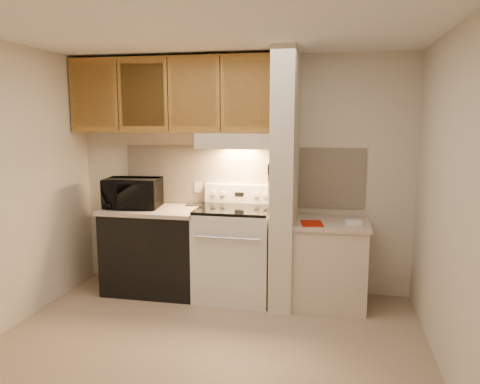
# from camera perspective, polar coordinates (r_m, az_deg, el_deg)

# --- Properties ---
(floor) EXTENTS (3.60, 3.60, 0.00)m
(floor) POSITION_cam_1_polar(r_m,az_deg,el_deg) (4.01, -4.31, -18.56)
(floor) COLOR tan
(floor) RESTS_ON ground
(ceiling) EXTENTS (3.60, 3.60, 0.00)m
(ceiling) POSITION_cam_1_polar(r_m,az_deg,el_deg) (3.61, -4.81, 19.31)
(ceiling) COLOR white
(ceiling) RESTS_ON wall_back
(wall_back) EXTENTS (3.60, 2.50, 0.02)m
(wall_back) POSITION_cam_1_polar(r_m,az_deg,el_deg) (5.05, 0.14, 2.16)
(wall_back) COLOR beige
(wall_back) RESTS_ON floor
(wall_right) EXTENTS (0.02, 3.00, 2.50)m
(wall_right) POSITION_cam_1_polar(r_m,az_deg,el_deg) (3.56, 24.55, -1.56)
(wall_right) COLOR beige
(wall_right) RESTS_ON floor
(backsplash) EXTENTS (2.60, 0.02, 0.63)m
(backsplash) POSITION_cam_1_polar(r_m,az_deg,el_deg) (5.04, 0.12, 1.97)
(backsplash) COLOR #F5E3CB
(backsplash) RESTS_ON wall_back
(range_body) EXTENTS (0.76, 0.65, 0.92)m
(range_body) POSITION_cam_1_polar(r_m,az_deg,el_deg) (4.88, -0.66, -7.58)
(range_body) COLOR silver
(range_body) RESTS_ON floor
(oven_window) EXTENTS (0.50, 0.01, 0.30)m
(oven_window) POSITION_cam_1_polar(r_m,az_deg,el_deg) (4.57, -1.51, -8.21)
(oven_window) COLOR black
(oven_window) RESTS_ON range_body
(oven_handle) EXTENTS (0.65, 0.02, 0.02)m
(oven_handle) POSITION_cam_1_polar(r_m,az_deg,el_deg) (4.47, -1.63, -5.66)
(oven_handle) COLOR silver
(oven_handle) RESTS_ON range_body
(cooktop) EXTENTS (0.74, 0.64, 0.03)m
(cooktop) POSITION_cam_1_polar(r_m,az_deg,el_deg) (4.76, -0.67, -2.10)
(cooktop) COLOR black
(cooktop) RESTS_ON range_body
(range_backguard) EXTENTS (0.76, 0.08, 0.20)m
(range_backguard) POSITION_cam_1_polar(r_m,az_deg,el_deg) (5.02, 0.01, -0.19)
(range_backguard) COLOR silver
(range_backguard) RESTS_ON range_body
(range_display) EXTENTS (0.10, 0.01, 0.04)m
(range_display) POSITION_cam_1_polar(r_m,az_deg,el_deg) (4.98, -0.09, -0.27)
(range_display) COLOR black
(range_display) RESTS_ON range_backguard
(range_knob_left_outer) EXTENTS (0.05, 0.02, 0.05)m
(range_knob_left_outer) POSITION_cam_1_polar(r_m,az_deg,el_deg) (5.04, -3.22, -0.17)
(range_knob_left_outer) COLOR silver
(range_knob_left_outer) RESTS_ON range_backguard
(range_knob_left_inner) EXTENTS (0.05, 0.02, 0.05)m
(range_knob_left_inner) POSITION_cam_1_polar(r_m,az_deg,el_deg) (5.01, -2.11, -0.21)
(range_knob_left_inner) COLOR silver
(range_knob_left_inner) RESTS_ON range_backguard
(range_knob_right_inner) EXTENTS (0.05, 0.02, 0.05)m
(range_knob_right_inner) POSITION_cam_1_polar(r_m,az_deg,el_deg) (4.94, 1.95, -0.34)
(range_knob_right_inner) COLOR silver
(range_knob_right_inner) RESTS_ON range_backguard
(range_knob_right_outer) EXTENTS (0.05, 0.02, 0.05)m
(range_knob_right_outer) POSITION_cam_1_polar(r_m,az_deg,el_deg) (4.92, 3.10, -0.38)
(range_knob_right_outer) COLOR silver
(range_knob_right_outer) RESTS_ON range_backguard
(dishwasher_front) EXTENTS (1.00, 0.63, 0.87)m
(dishwasher_front) POSITION_cam_1_polar(r_m,az_deg,el_deg) (5.14, -10.35, -7.14)
(dishwasher_front) COLOR black
(dishwasher_front) RESTS_ON floor
(left_countertop) EXTENTS (1.04, 0.67, 0.04)m
(left_countertop) POSITION_cam_1_polar(r_m,az_deg,el_deg) (5.04, -10.49, -2.16)
(left_countertop) COLOR #C5B0A0
(left_countertop) RESTS_ON dishwasher_front
(spoon_rest) EXTENTS (0.21, 0.09, 0.01)m
(spoon_rest) POSITION_cam_1_polar(r_m,az_deg,el_deg) (5.08, -5.47, -1.63)
(spoon_rest) COLOR black
(spoon_rest) RESTS_ON left_countertop
(teal_jar) EXTENTS (0.11, 0.11, 0.10)m
(teal_jar) POSITION_cam_1_polar(r_m,az_deg,el_deg) (5.34, -13.22, -0.83)
(teal_jar) COLOR #276467
(teal_jar) RESTS_ON left_countertop
(outlet) EXTENTS (0.08, 0.01, 0.12)m
(outlet) POSITION_cam_1_polar(r_m,az_deg,el_deg) (5.16, -5.15, 0.59)
(outlet) COLOR beige
(outlet) RESTS_ON backsplash
(microwave) EXTENTS (0.61, 0.45, 0.31)m
(microwave) POSITION_cam_1_polar(r_m,az_deg,el_deg) (5.07, -12.94, -0.12)
(microwave) COLOR black
(microwave) RESTS_ON left_countertop
(partition_pillar) EXTENTS (0.22, 0.70, 2.50)m
(partition_pillar) POSITION_cam_1_polar(r_m,az_deg,el_deg) (4.63, 5.50, 1.49)
(partition_pillar) COLOR beige
(partition_pillar) RESTS_ON floor
(pillar_trim) EXTENTS (0.01, 0.70, 0.04)m
(pillar_trim) POSITION_cam_1_polar(r_m,az_deg,el_deg) (4.63, 4.08, 2.14)
(pillar_trim) COLOR olive
(pillar_trim) RESTS_ON partition_pillar
(knife_strip) EXTENTS (0.02, 0.42, 0.04)m
(knife_strip) POSITION_cam_1_polar(r_m,az_deg,el_deg) (4.58, 3.93, 2.32)
(knife_strip) COLOR black
(knife_strip) RESTS_ON partition_pillar
(knife_blade_a) EXTENTS (0.01, 0.03, 0.16)m
(knife_blade_a) POSITION_cam_1_polar(r_m,az_deg,el_deg) (4.44, 3.49, 0.81)
(knife_blade_a) COLOR silver
(knife_blade_a) RESTS_ON knife_strip
(knife_handle_a) EXTENTS (0.02, 0.02, 0.10)m
(knife_handle_a) POSITION_cam_1_polar(r_m,az_deg,el_deg) (4.42, 3.51, 2.73)
(knife_handle_a) COLOR black
(knife_handle_a) RESTS_ON knife_strip
(knife_blade_b) EXTENTS (0.01, 0.04, 0.18)m
(knife_blade_b) POSITION_cam_1_polar(r_m,az_deg,el_deg) (4.53, 3.65, 0.84)
(knife_blade_b) COLOR silver
(knife_blade_b) RESTS_ON knife_strip
(knife_handle_b) EXTENTS (0.02, 0.02, 0.10)m
(knife_handle_b) POSITION_cam_1_polar(r_m,az_deg,el_deg) (4.50, 3.64, 2.84)
(knife_handle_b) COLOR black
(knife_handle_b) RESTS_ON knife_strip
(knife_blade_c) EXTENTS (0.01, 0.04, 0.20)m
(knife_blade_c) POSITION_cam_1_polar(r_m,az_deg,el_deg) (4.60, 3.77, 0.85)
(knife_blade_c) COLOR silver
(knife_blade_c) RESTS_ON knife_strip
(knife_handle_c) EXTENTS (0.02, 0.02, 0.10)m
(knife_handle_c) POSITION_cam_1_polar(r_m,az_deg,el_deg) (4.58, 3.78, 2.94)
(knife_handle_c) COLOR black
(knife_handle_c) RESTS_ON knife_strip
(knife_blade_d) EXTENTS (0.01, 0.04, 0.16)m
(knife_blade_d) POSITION_cam_1_polar(r_m,az_deg,el_deg) (4.68, 3.91, 1.23)
(knife_blade_d) COLOR silver
(knife_blade_d) RESTS_ON knife_strip
(knife_handle_d) EXTENTS (0.02, 0.02, 0.10)m
(knife_handle_d) POSITION_cam_1_polar(r_m,az_deg,el_deg) (4.67, 3.94, 3.06)
(knife_handle_d) COLOR black
(knife_handle_d) RESTS_ON knife_strip
(knife_blade_e) EXTENTS (0.01, 0.04, 0.18)m
(knife_blade_e) POSITION_cam_1_polar(r_m,az_deg,el_deg) (4.77, 4.04, 1.24)
(knife_blade_e) COLOR silver
(knife_blade_e) RESTS_ON knife_strip
(knife_handle_e) EXTENTS (0.02, 0.02, 0.10)m
(knife_handle_e) POSITION_cam_1_polar(r_m,az_deg,el_deg) (4.72, 4.02, 3.13)
(knife_handle_e) COLOR black
(knife_handle_e) RESTS_ON knife_strip
(oven_mitt) EXTENTS (0.03, 0.10, 0.25)m
(oven_mitt) POSITION_cam_1_polar(r_m,az_deg,el_deg) (4.81, 4.14, 1.29)
(oven_mitt) COLOR gray
(oven_mitt) RESTS_ON partition_pillar
(right_cab_base) EXTENTS (0.70, 0.60, 0.81)m
(right_cab_base) POSITION_cam_1_polar(r_m,az_deg,el_deg) (4.79, 10.89, -8.75)
(right_cab_base) COLOR beige
(right_cab_base) RESTS_ON floor
(right_countertop) EXTENTS (0.74, 0.64, 0.04)m
(right_countertop) POSITION_cam_1_polar(r_m,az_deg,el_deg) (4.68, 11.04, -3.79)
(right_countertop) COLOR #C5B0A0
(right_countertop) RESTS_ON right_cab_base
(red_folder) EXTENTS (0.24, 0.30, 0.01)m
(red_folder) POSITION_cam_1_polar(r_m,az_deg,el_deg) (4.53, 8.75, -3.83)
(red_folder) COLOR #A51505
(red_folder) RESTS_ON right_countertop
(white_box) EXTENTS (0.16, 0.12, 0.04)m
(white_box) POSITION_cam_1_polar(r_m,az_deg,el_deg) (4.57, 13.65, -3.66)
(white_box) COLOR white
(white_box) RESTS_ON right_countertop
(range_hood) EXTENTS (0.78, 0.44, 0.15)m
(range_hood) POSITION_cam_1_polar(r_m,az_deg,el_deg) (4.80, -0.37, 6.30)
(range_hood) COLOR beige
(range_hood) RESTS_ON upper_cabinets
(hood_lip) EXTENTS (0.78, 0.04, 0.06)m
(hood_lip) POSITION_cam_1_polar(r_m,az_deg,el_deg) (4.60, -0.91, 5.61)
(hood_lip) COLOR beige
(hood_lip) RESTS_ON range_hood
(upper_cabinets) EXTENTS (2.18, 0.33, 0.77)m
(upper_cabinets) POSITION_cam_1_polar(r_m,az_deg,el_deg) (5.03, -8.15, 11.58)
(upper_cabinets) COLOR olive
(upper_cabinets) RESTS_ON wall_back
(cab_door_a) EXTENTS (0.46, 0.01, 0.63)m
(cab_door_a) POSITION_cam_1_polar(r_m,az_deg,el_deg) (5.22, -17.41, 11.17)
(cab_door_a) COLOR olive
(cab_door_a) RESTS_ON upper_cabinets
(cab_gap_a) EXTENTS (0.01, 0.01, 0.73)m
(cab_gap_a) POSITION_cam_1_polar(r_m,az_deg,el_deg) (5.09, -14.67, 11.35)
(cab_gap_a) COLOR black
(cab_gap_a) RESTS_ON upper_cabinets
(cab_door_b) EXTENTS (0.46, 0.01, 0.63)m
(cab_door_b) POSITION_cam_1_polar(r_m,az_deg,el_deg) (4.98, -11.79, 11.51)
(cab_door_b) COLOR olive
(cab_door_b) RESTS_ON upper_cabinets
(cab_gap_b) EXTENTS (0.01, 0.01, 0.73)m
(cab_gap_b) POSITION_cam_1_polar(r_m,az_deg,el_deg) (4.88, -8.79, 11.64)
(cab_gap_b) COLOR black
(cab_gap_b) RESTS_ON upper_cabinets
(cab_door_c) EXTENTS (0.46, 0.01, 0.63)m
(cab_door_c) POSITION_cam_1_polar(r_m,az_deg,el_deg) (4.79, -5.66, 11.75)
(cab_door_c) COLOR olive
(cab_door_c) RESTS_ON upper_cabinets
(cab_gap_c) EXTENTS (0.01, 0.01, 0.73)m
(cab_gap_c) POSITION_cam_1_polar(r_m,az_deg,el_deg) (4.72, -2.43, 11.83)
(cab_gap_c) COLOR black
(cab_gap_c) RESTS_ON upper_cabinets
(cab_door_d) EXTENTS (0.46, 0.01, 0.63)m
(cab_door_d) POSITION_cam_1_polar(r_m,az_deg,el_deg) (4.66, 0.89, 11.87)
(cab_door_d) COLOR olive
(cab_door_d) RESTS_ON upper_cabinets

